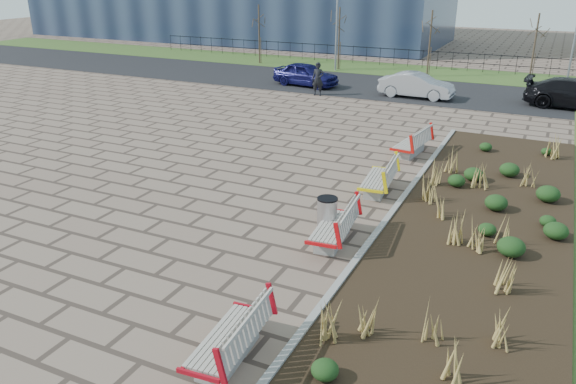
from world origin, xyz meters
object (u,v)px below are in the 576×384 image
at_px(car_blue, 306,74).
at_px(bench_a, 227,335).
at_px(bench_d, 411,142).
at_px(lamp_east, 576,34).
at_px(litter_bin, 327,216).
at_px(car_silver, 417,85).
at_px(pedestrian, 318,79).
at_px(bench_b, 333,224).
at_px(lamp_west, 337,24).
at_px(bench_c, 378,177).

bearing_deg(car_blue, bench_a, -151.38).
bearing_deg(bench_d, lamp_east, 79.51).
relative_size(litter_bin, car_silver, 0.25).
bearing_deg(bench_d, pedestrian, 138.57).
relative_size(bench_a, pedestrian, 1.20).
bearing_deg(bench_b, lamp_west, 105.39).
relative_size(bench_c, pedestrian, 1.20).
relative_size(bench_c, bench_d, 1.00).
height_order(bench_c, litter_bin, bench_c).
relative_size(bench_c, car_silver, 0.54).
xyz_separation_m(bench_b, car_silver, (-2.16, 17.65, 0.16)).
height_order(bench_c, car_blue, car_blue).
xyz_separation_m(bench_d, lamp_east, (5.00, 15.66, 2.54)).
xyz_separation_m(litter_bin, pedestrian, (-6.77, 15.55, 0.39)).
bearing_deg(car_silver, bench_c, -169.16).
distance_m(bench_b, car_blue, 20.01).
distance_m(bench_c, car_blue, 16.69).
bearing_deg(lamp_east, bench_b, -101.98).
bearing_deg(bench_b, car_blue, 110.26).
bearing_deg(bench_a, car_silver, 91.22).
xyz_separation_m(litter_bin, lamp_west, (-8.70, 23.17, 2.55)).
bearing_deg(litter_bin, bench_d, 87.68).
bearing_deg(lamp_west, litter_bin, -69.43).
xyz_separation_m(lamp_west, lamp_east, (14.00, 0.00, 0.00)).
bearing_deg(bench_b, bench_d, 84.48).
bearing_deg(car_blue, lamp_east, -60.06).
bearing_deg(car_silver, lamp_east, -48.45).
height_order(litter_bin, lamp_west, lamp_west).
distance_m(bench_a, lamp_east, 29.13).
bearing_deg(bench_d, bench_b, -82.78).
bearing_deg(lamp_east, bench_a, -99.92).
xyz_separation_m(car_silver, lamp_west, (-6.84, 5.91, 2.38)).
bearing_deg(bench_c, lamp_west, 109.21).
xyz_separation_m(litter_bin, car_blue, (-8.40, 17.63, 0.19)).
distance_m(pedestrian, car_silver, 5.22).
height_order(bench_b, bench_c, same).
bearing_deg(car_blue, litter_bin, -146.59).
distance_m(litter_bin, car_silver, 17.36).
xyz_separation_m(bench_c, lamp_west, (-9.00, 19.78, 2.54)).
xyz_separation_m(bench_d, car_silver, (-2.16, 9.76, 0.16)).
bearing_deg(litter_bin, pedestrian, 113.54).
relative_size(bench_b, lamp_east, 0.35).
bearing_deg(litter_bin, bench_a, -86.79).
bearing_deg(car_blue, car_silver, -85.30).
distance_m(car_blue, lamp_east, 14.97).
bearing_deg(bench_a, bench_c, 85.79).
bearing_deg(lamp_east, litter_bin, -102.89).
distance_m(bench_a, pedestrian, 22.13).
bearing_deg(bench_c, bench_a, -95.25).
relative_size(pedestrian, lamp_east, 0.29).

